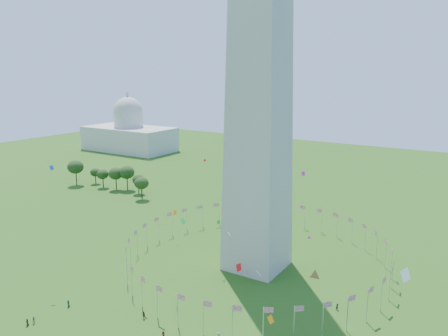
# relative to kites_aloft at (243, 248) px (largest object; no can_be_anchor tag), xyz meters

# --- Properties ---
(flag_ring) EXTENTS (80.24, 80.24, 9.00)m
(flag_ring) POSITION_rel_kites_aloft_xyz_m (-10.03, 26.64, -13.46)
(flag_ring) COLOR silver
(flag_ring) RESTS_ON ground
(capitol_building) EXTENTS (70.00, 35.00, 46.00)m
(capitol_building) POSITION_rel_kites_aloft_xyz_m (-190.03, 156.64, 5.04)
(capitol_building) COLOR beige
(capitol_building) RESTS_ON ground
(kites_aloft) EXTENTS (97.20, 75.60, 30.20)m
(kites_aloft) POSITION_rel_kites_aloft_xyz_m (0.00, 0.00, 0.00)
(kites_aloft) COLOR white
(kites_aloft) RESTS_ON ground
(tree_line_west) EXTENTS (56.09, 16.20, 13.29)m
(tree_line_west) POSITION_rel_kites_aloft_xyz_m (-116.90, 67.10, -12.22)
(tree_line_west) COLOR #2C501A
(tree_line_west) RESTS_ON ground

